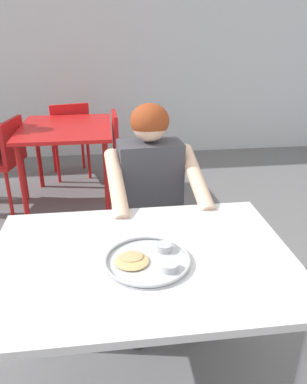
{
  "coord_description": "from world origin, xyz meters",
  "views": [
    {
      "loc": [
        -0.07,
        -1.19,
        1.55
      ],
      "look_at": [
        0.12,
        0.24,
        0.91
      ],
      "focal_mm": 34.76,
      "sensor_mm": 36.0,
      "label": 1
    }
  ],
  "objects": [
    {
      "name": "table_foreground",
      "position": [
        0.04,
        -0.01,
        0.68
      ],
      "size": [
        1.15,
        0.81,
        0.76
      ],
      "color": "silver",
      "rests_on": "ground"
    },
    {
      "name": "diner_foreground",
      "position": [
        0.16,
        0.62,
        0.71
      ],
      "size": [
        0.52,
        0.57,
        1.19
      ],
      "color": "#333333",
      "rests_on": "ground"
    },
    {
      "name": "chair_red_far",
      "position": [
        -0.46,
        2.76,
        0.49
      ],
      "size": [
        0.5,
        0.5,
        0.83
      ],
      "color": "red",
      "rests_on": "ground"
    },
    {
      "name": "back_wall",
      "position": [
        0.0,
        3.59,
        1.7
      ],
      "size": [
        12.0,
        0.12,
        3.4
      ],
      "primitive_type": "cube",
      "color": "silver",
      "rests_on": "ground"
    },
    {
      "name": "thali_tray",
      "position": [
        0.06,
        -0.05,
        0.77
      ],
      "size": [
        0.32,
        0.32,
        0.03
      ],
      "color": "#B7BABF",
      "rests_on": "table_foreground"
    },
    {
      "name": "chair_red_right",
      "position": [
        0.13,
        2.15,
        0.5
      ],
      "size": [
        0.46,
        0.41,
        0.84
      ],
      "color": "red",
      "rests_on": "ground"
    },
    {
      "name": "table_background_red",
      "position": [
        -0.43,
        2.12,
        0.65
      ],
      "size": [
        0.8,
        0.94,
        0.74
      ],
      "color": "red",
      "rests_on": "ground"
    },
    {
      "name": "chair_red_left",
      "position": [
        -1.0,
        2.09,
        0.49
      ],
      "size": [
        0.5,
        0.5,
        0.82
      ],
      "color": "red",
      "rests_on": "ground"
    },
    {
      "name": "chair_foreground",
      "position": [
        0.15,
        0.84,
        0.5
      ],
      "size": [
        0.46,
        0.47,
        0.88
      ],
      "color": "silver",
      "rests_on": "ground"
    }
  ]
}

